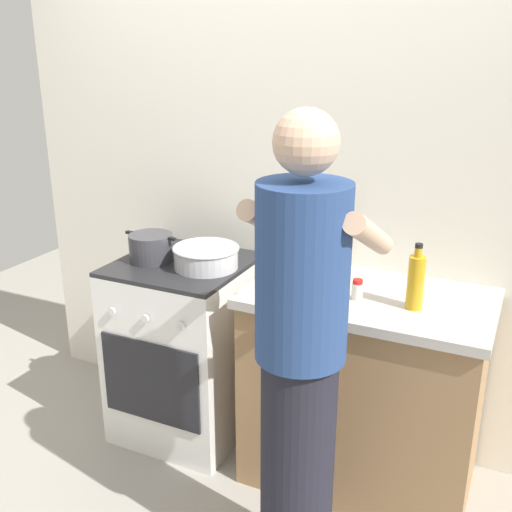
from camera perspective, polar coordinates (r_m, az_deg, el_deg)
ground at (r=3.04m, az=-1.92°, el=-18.68°), size 6.00×6.00×0.00m
back_wall at (r=2.84m, az=6.06°, el=6.63°), size 3.20×0.10×2.50m
countertop at (r=2.73m, az=10.02°, el=-12.22°), size 1.00×0.60×0.90m
stove_range at (r=3.05m, az=-6.66°, el=-8.57°), size 0.60×0.62×0.90m
pot at (r=2.89m, az=-9.84°, el=0.79°), size 0.27×0.21×0.13m
mixing_bowl at (r=2.77m, az=-4.72°, el=-0.01°), size 0.31×0.31×0.10m
utensil_crock at (r=2.73m, az=7.45°, el=0.61°), size 0.10×0.10×0.32m
spice_bottle at (r=2.46m, az=9.50°, el=-3.14°), size 0.04×0.04×0.09m
oil_bottle at (r=2.40m, az=14.79°, el=-2.31°), size 0.07×0.07×0.26m
person at (r=2.05m, az=4.20°, el=-10.28°), size 0.41×0.50×1.70m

